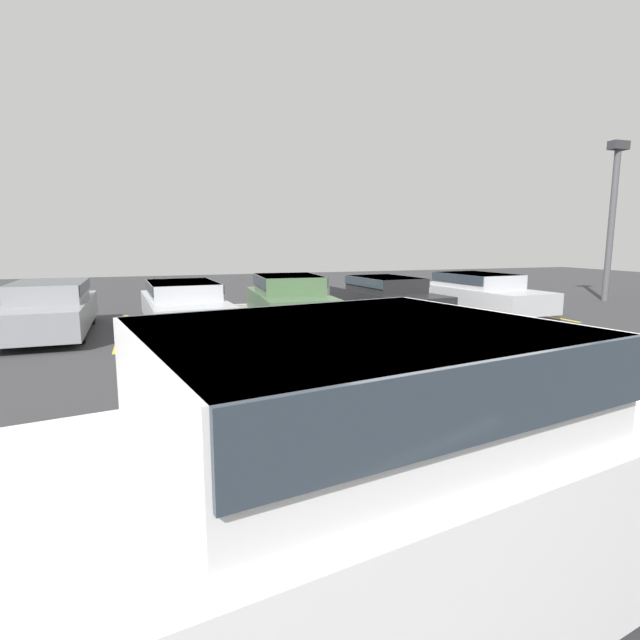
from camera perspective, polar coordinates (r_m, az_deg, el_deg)
ground_plane at (r=4.61m, az=21.78°, el=-20.67°), size 60.00×60.00×0.00m
stall_stripe_b at (r=13.37m, az=-21.71°, el=-1.15°), size 0.12×5.41×0.01m
stall_stripe_c at (r=13.53m, az=-9.09°, el=-0.49°), size 0.12×5.41×0.01m
stall_stripe_d at (r=14.32m, az=2.67°, el=0.15°), size 0.12×5.41×0.01m
stall_stripe_e at (r=15.64m, az=12.83°, el=0.69°), size 0.12×5.41×0.01m
stall_stripe_f at (r=17.37m, az=21.19°, el=1.13°), size 0.12×5.41×0.01m
pickup_truck at (r=3.04m, az=8.80°, el=-16.95°), size 6.12×2.97×1.81m
parked_sedan_a at (r=13.48m, az=-28.46°, el=1.32°), size 1.81×4.66×1.26m
parked_sedan_b at (r=13.30m, az=-15.33°, el=1.88°), size 2.12×4.89×1.18m
parked_sedan_c at (r=13.91m, az=-3.56°, el=2.67°), size 2.07×4.31×1.27m
parked_sedan_d at (r=15.01m, az=7.58°, el=2.86°), size 2.11×4.48×1.15m
parked_sedan_e at (r=16.30m, az=17.64°, el=3.13°), size 2.19×4.83×1.21m
light_post at (r=21.28m, az=30.46°, el=10.83°), size 0.70×0.36×5.70m
wheel_stop_curb at (r=16.79m, az=-6.77°, el=1.66°), size 1.73×0.20×0.14m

